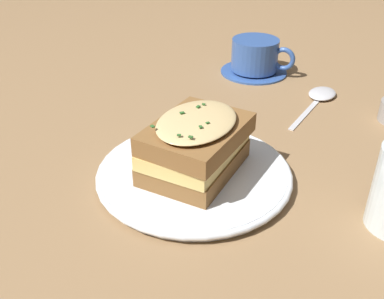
{
  "coord_description": "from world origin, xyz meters",
  "views": [
    {
      "loc": [
        -0.29,
        -0.33,
        0.32
      ],
      "look_at": [
        -0.0,
        0.01,
        0.04
      ],
      "focal_mm": 42.0,
      "sensor_mm": 36.0,
      "label": 1
    }
  ],
  "objects": [
    {
      "name": "sandwich",
      "position": [
        -0.0,
        0.01,
        0.05
      ],
      "size": [
        0.15,
        0.14,
        0.07
      ],
      "rotation": [
        0.0,
        0.0,
        0.4
      ],
      "color": "brown",
      "rests_on": "dinner_plate"
    },
    {
      "name": "teacup_with_saucer",
      "position": [
        0.31,
        0.21,
        0.03
      ],
      "size": [
        0.12,
        0.13,
        0.06
      ],
      "rotation": [
        0.0,
        0.0,
        5.15
      ],
      "color": "#33569E",
      "rests_on": "ground_plane"
    },
    {
      "name": "dinner_plate",
      "position": [
        -0.0,
        0.01,
        0.01
      ],
      "size": [
        0.24,
        0.24,
        0.01
      ],
      "color": "white",
      "rests_on": "ground_plane"
    },
    {
      "name": "spoon",
      "position": [
        0.31,
        0.06,
        0.0
      ],
      "size": [
        0.17,
        0.08,
        0.01
      ],
      "rotation": [
        0.0,
        0.0,
        5.03
      ],
      "color": "silver",
      "rests_on": "ground_plane"
    },
    {
      "name": "ground_plane",
      "position": [
        0.0,
        0.0,
        0.0
      ],
      "size": [
        2.4,
        2.4,
        0.0
      ],
      "primitive_type": "plane",
      "color": "olive"
    }
  ]
}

